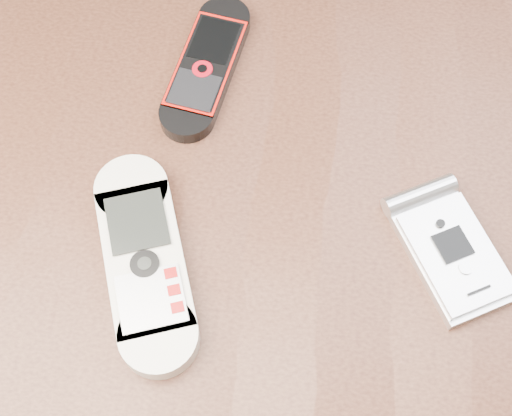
% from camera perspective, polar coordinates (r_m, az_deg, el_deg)
% --- Properties ---
extents(ground, '(4.00, 4.00, 0.00)m').
position_cam_1_polar(ground, '(1.26, -0.24, -15.33)').
color(ground, '#472B19').
rests_on(ground, ground).
extents(table, '(1.20, 0.80, 0.75)m').
position_cam_1_polar(table, '(0.63, -0.45, -4.54)').
color(table, black).
rests_on(table, ground).
extents(nokia_white, '(0.10, 0.18, 0.02)m').
position_cam_1_polar(nokia_white, '(0.52, -8.88, -4.16)').
color(nokia_white, beige).
rests_on(nokia_white, table).
extents(nokia_black_red, '(0.07, 0.15, 0.01)m').
position_cam_1_polar(nokia_black_red, '(0.60, -4.00, 11.25)').
color(nokia_black_red, black).
rests_on(nokia_black_red, table).
extents(motorola_razr, '(0.10, 0.12, 0.02)m').
position_cam_1_polar(motorola_razr, '(0.53, 15.43, -3.43)').
color(motorola_razr, silver).
rests_on(motorola_razr, table).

